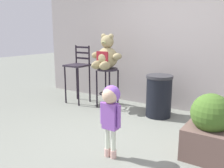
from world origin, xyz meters
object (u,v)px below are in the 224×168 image
at_px(bar_stool_with_teddy, 107,79).
at_px(bar_chair_empty, 78,69).
at_px(trash_bin, 159,96).
at_px(child_walking, 111,106).
at_px(teddy_bear, 106,56).
at_px(planter_with_shrub, 210,129).

height_order(bar_stool_with_teddy, bar_chair_empty, bar_chair_empty).
bearing_deg(bar_chair_empty, trash_bin, 3.65).
height_order(child_walking, trash_bin, child_walking).
bearing_deg(child_walking, teddy_bear, -96.32).
bearing_deg(bar_stool_with_teddy, planter_with_shrub, -24.66).
distance_m(teddy_bear, bar_chair_empty, 0.78).
bearing_deg(teddy_bear, planter_with_shrub, -23.93).
bearing_deg(trash_bin, teddy_bear, -175.54).
distance_m(bar_stool_with_teddy, trash_bin, 1.10).
distance_m(teddy_bear, planter_with_shrub, 2.46).
bearing_deg(planter_with_shrub, bar_chair_empty, 162.09).
xyz_separation_m(child_walking, trash_bin, (-0.10, 1.68, -0.27)).
distance_m(bar_stool_with_teddy, planter_with_shrub, 2.39).
height_order(child_walking, planter_with_shrub, child_walking).
relative_size(bar_stool_with_teddy, bar_chair_empty, 0.65).
distance_m(trash_bin, planter_with_shrub, 1.51).
bearing_deg(trash_bin, child_walking, -86.58).
bearing_deg(trash_bin, bar_stool_with_teddy, -177.29).
distance_m(bar_stool_with_teddy, bar_chair_empty, 0.73).
bearing_deg(teddy_bear, bar_stool_with_teddy, 90.00).
xyz_separation_m(bar_stool_with_teddy, bar_chair_empty, (-0.71, -0.06, 0.16)).
xyz_separation_m(teddy_bear, bar_chair_empty, (-0.71, -0.03, -0.31)).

